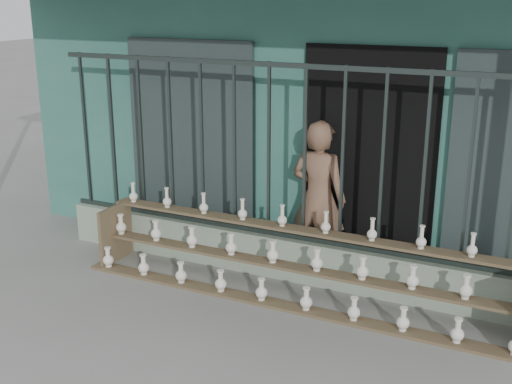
% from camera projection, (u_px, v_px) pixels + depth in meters
% --- Properties ---
extents(ground, '(60.00, 60.00, 0.00)m').
position_uv_depth(ground, '(208.00, 327.00, 5.78)').
color(ground, slate).
extents(workshop_building, '(7.40, 6.60, 3.21)m').
position_uv_depth(workshop_building, '(356.00, 88.00, 8.95)').
color(workshop_building, '#2F6458').
rests_on(workshop_building, ground).
extents(parapet_wall, '(5.00, 0.20, 0.45)m').
position_uv_depth(parapet_wall, '(268.00, 254.00, 6.83)').
color(parapet_wall, gray).
rests_on(parapet_wall, ground).
extents(security_fence, '(5.00, 0.04, 1.80)m').
position_uv_depth(security_fence, '(269.00, 151.00, 6.50)').
color(security_fence, '#283330').
rests_on(security_fence, parapet_wall).
extents(shelf_rack, '(4.50, 0.68, 0.85)m').
position_uv_depth(shelf_rack, '(293.00, 264.00, 6.25)').
color(shelf_rack, brown).
rests_on(shelf_rack, ground).
extents(elderly_woman, '(0.64, 0.45, 1.66)m').
position_uv_depth(elderly_woman, '(318.00, 198.00, 6.71)').
color(elderly_woman, brown).
rests_on(elderly_woman, ground).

